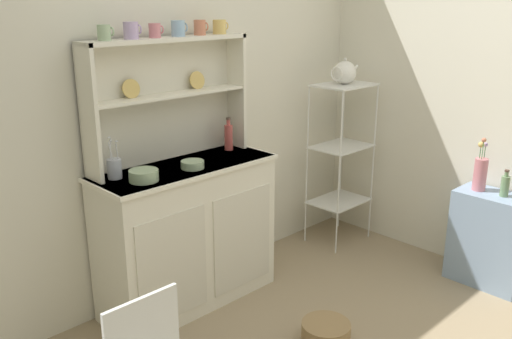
% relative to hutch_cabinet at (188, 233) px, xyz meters
% --- Properties ---
extents(wall_back, '(3.84, 0.05, 2.50)m').
position_rel_hutch_cabinet_xyz_m(wall_back, '(0.15, 0.26, 0.79)').
color(wall_back, silver).
rests_on(wall_back, ground).
extents(hutch_cabinet, '(1.15, 0.45, 0.91)m').
position_rel_hutch_cabinet_xyz_m(hutch_cabinet, '(0.00, 0.00, 0.00)').
color(hutch_cabinet, silver).
rests_on(hutch_cabinet, ground).
extents(hutch_shelf_unit, '(1.07, 0.18, 0.74)m').
position_rel_hutch_cabinet_xyz_m(hutch_shelf_unit, '(-0.00, 0.17, 0.87)').
color(hutch_shelf_unit, silver).
rests_on(hutch_shelf_unit, hutch_cabinet).
extents(bakers_rack, '(0.45, 0.33, 1.25)m').
position_rel_hutch_cabinet_xyz_m(bakers_rack, '(1.43, -0.08, 0.32)').
color(bakers_rack, silver).
rests_on(bakers_rack, ground).
extents(side_shelf_blue, '(0.28, 0.48, 0.64)m').
position_rel_hutch_cabinet_xyz_m(side_shelf_blue, '(1.59, -1.22, -0.15)').
color(side_shelf_blue, '#849EBC').
rests_on(side_shelf_blue, ground).
extents(floor_basket, '(0.28, 0.28, 0.13)m').
position_rel_hutch_cabinet_xyz_m(floor_basket, '(0.26, -0.90, -0.40)').
color(floor_basket, '#93754C').
rests_on(floor_basket, ground).
extents(cup_sage_0, '(0.08, 0.07, 0.08)m').
position_rel_hutch_cabinet_xyz_m(cup_sage_0, '(-0.39, 0.12, 1.22)').
color(cup_sage_0, '#9EB78E').
rests_on(cup_sage_0, hutch_shelf_unit).
extents(cup_lilac_1, '(0.10, 0.08, 0.09)m').
position_rel_hutch_cabinet_xyz_m(cup_lilac_1, '(-0.23, 0.12, 1.23)').
color(cup_lilac_1, '#B79ECC').
rests_on(cup_lilac_1, hutch_shelf_unit).
extents(cup_rose_2, '(0.08, 0.07, 0.08)m').
position_rel_hutch_cabinet_xyz_m(cup_rose_2, '(-0.08, 0.12, 1.22)').
color(cup_rose_2, '#D17A84').
rests_on(cup_rose_2, hutch_shelf_unit).
extents(cup_sky_3, '(0.09, 0.08, 0.09)m').
position_rel_hutch_cabinet_xyz_m(cup_sky_3, '(0.08, 0.12, 1.23)').
color(cup_sky_3, '#8EB2D1').
rests_on(cup_sky_3, hutch_shelf_unit).
extents(cup_terracotta_4, '(0.09, 0.07, 0.09)m').
position_rel_hutch_cabinet_xyz_m(cup_terracotta_4, '(0.24, 0.12, 1.23)').
color(cup_terracotta_4, '#C67556').
rests_on(cup_terracotta_4, hutch_shelf_unit).
extents(cup_gold_5, '(0.10, 0.08, 0.09)m').
position_rel_hutch_cabinet_xyz_m(cup_gold_5, '(0.40, 0.12, 1.23)').
color(cup_gold_5, '#DBB760').
rests_on(cup_gold_5, hutch_shelf_unit).
extents(bowl_mixing_large, '(0.16, 0.16, 0.06)m').
position_rel_hutch_cabinet_xyz_m(bowl_mixing_large, '(-0.33, -0.07, 0.47)').
color(bowl_mixing_large, '#9EB78E').
rests_on(bowl_mixing_large, hutch_cabinet).
extents(bowl_floral_medium, '(0.14, 0.14, 0.05)m').
position_rel_hutch_cabinet_xyz_m(bowl_floral_medium, '(-0.00, -0.07, 0.46)').
color(bowl_floral_medium, '#9EB78E').
rests_on(bowl_floral_medium, hutch_cabinet).
extents(jam_bottle, '(0.05, 0.05, 0.22)m').
position_rel_hutch_cabinet_xyz_m(jam_bottle, '(0.42, 0.09, 0.53)').
color(jam_bottle, '#B74C47').
rests_on(jam_bottle, hutch_cabinet).
extents(utensil_jar, '(0.08, 0.08, 0.24)m').
position_rel_hutch_cabinet_xyz_m(utensil_jar, '(-0.42, 0.08, 0.50)').
color(utensil_jar, '#B2B7C6').
rests_on(utensil_jar, hutch_cabinet).
extents(porcelain_teapot, '(0.26, 0.17, 0.19)m').
position_rel_hutch_cabinet_xyz_m(porcelain_teapot, '(1.43, -0.08, 0.87)').
color(porcelain_teapot, white).
rests_on(porcelain_teapot, bakers_rack).
extents(flower_vase, '(0.09, 0.09, 0.36)m').
position_rel_hutch_cabinet_xyz_m(flower_vase, '(1.59, -1.10, 0.30)').
color(flower_vase, '#D17A84').
rests_on(flower_vase, side_shelf_blue).
extents(oil_bottle, '(0.05, 0.05, 0.18)m').
position_rel_hutch_cabinet_xyz_m(oil_bottle, '(1.59, -1.27, 0.25)').
color(oil_bottle, '#6B8C60').
rests_on(oil_bottle, side_shelf_blue).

